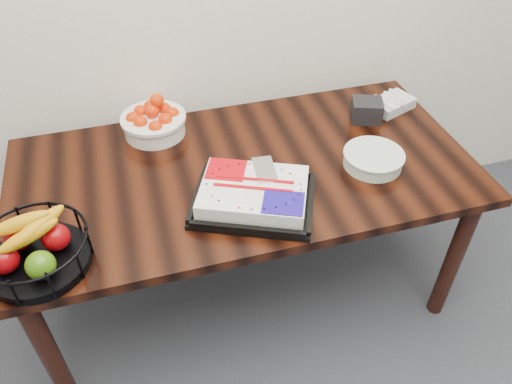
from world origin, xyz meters
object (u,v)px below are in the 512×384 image
object	(u,v)px
tangerine_bowl	(153,118)
plate_stack	(373,159)
cake_tray	(254,195)
table	(244,184)
fruit_basket	(34,249)
napkin_box	(367,110)

from	to	relation	value
tangerine_bowl	plate_stack	size ratio (longest dim) A/B	1.15
cake_tray	plate_stack	world-z (taller)	cake_tray
table	fruit_basket	bearing A→B (deg)	-158.33
table	tangerine_bowl	xyz separation A→B (m)	(-0.30, 0.33, 0.16)
table	plate_stack	world-z (taller)	plate_stack
plate_stack	fruit_basket	bearing A→B (deg)	-172.22
plate_stack	napkin_box	xyz separation A→B (m)	(0.11, 0.30, 0.02)
napkin_box	plate_stack	bearing A→B (deg)	-110.67
table	cake_tray	size ratio (longest dim) A/B	3.44
fruit_basket	plate_stack	xyz separation A→B (m)	(1.24, 0.17, -0.05)
plate_stack	cake_tray	bearing A→B (deg)	-170.81
table	tangerine_bowl	size ratio (longest dim) A/B	6.62
fruit_basket	napkin_box	bearing A→B (deg)	19.31
napkin_box	table	bearing A→B (deg)	-163.70
tangerine_bowl	table	bearing A→B (deg)	-47.52
table	tangerine_bowl	distance (m)	0.47
napkin_box	cake_tray	bearing A→B (deg)	-148.17
fruit_basket	napkin_box	world-z (taller)	fruit_basket
tangerine_bowl	cake_tray	bearing A→B (deg)	-62.38
fruit_basket	napkin_box	size ratio (longest dim) A/B	2.66
table	napkin_box	bearing A→B (deg)	16.30
tangerine_bowl	plate_stack	xyz separation A→B (m)	(0.79, -0.46, -0.05)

